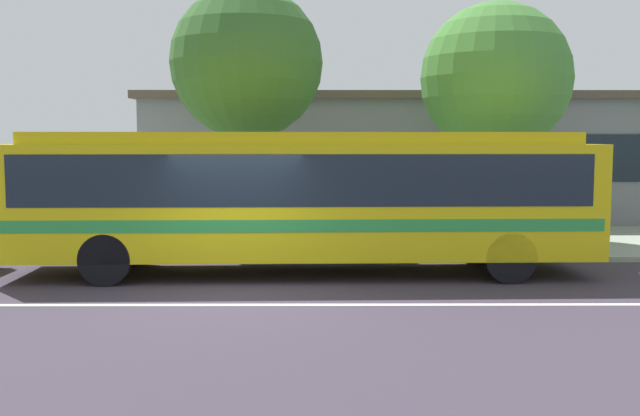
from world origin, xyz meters
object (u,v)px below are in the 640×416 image
Objects in this scene: pedestrian_walking_along_curb at (177,210)px; bus_stop_sign at (435,183)px; street_tree_near_stop at (246,63)px; street_tree_mid_block at (496,79)px; transit_bus at (303,192)px; pedestrian_waiting_near_sign at (511,206)px.

bus_stop_sign reaches higher than pedestrian_walking_along_curb.
street_tree_near_stop reaches higher than bus_stop_sign.
bus_stop_sign is at bearing -21.74° from street_tree_near_stop.
street_tree_near_stop is at bearing -175.83° from street_tree_mid_block.
street_tree_mid_block is (8.05, 1.69, 3.26)m from pedestrian_walking_along_curb.
transit_bus is 1.91× the size of street_tree_mid_block.
bus_stop_sign is at bearing 33.78° from transit_bus.
pedestrian_walking_along_curb is at bearing -142.73° from street_tree_near_stop.
street_tree_near_stop is 6.48m from street_tree_mid_block.
pedestrian_waiting_near_sign is 0.67× the size of bus_stop_sign.
pedestrian_waiting_near_sign is 8.22m from pedestrian_walking_along_curb.
pedestrian_walking_along_curb is 4.14m from street_tree_near_stop.
street_tree_mid_block is at bearing 11.86° from pedestrian_walking_along_curb.
pedestrian_waiting_near_sign is at bearing 3.37° from pedestrian_walking_along_curb.
pedestrian_walking_along_curb is 6.20m from bus_stop_sign.
street_tree_mid_block reaches higher than pedestrian_walking_along_curb.
street_tree_mid_block reaches higher than pedestrian_waiting_near_sign.
transit_bus is 1.82× the size of street_tree_near_stop.
street_tree_near_stop is (-1.50, 3.83, 2.99)m from transit_bus.
street_tree_near_stop reaches higher than transit_bus.
bus_stop_sign is (-2.07, -1.07, 0.64)m from pedestrian_waiting_near_sign.
pedestrian_walking_along_curb is 8.85m from street_tree_mid_block.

